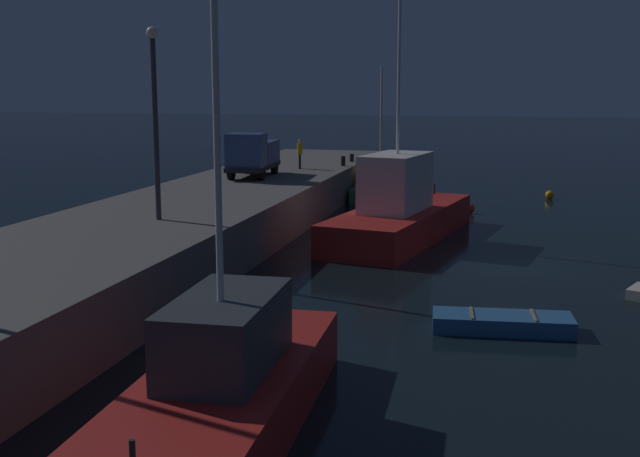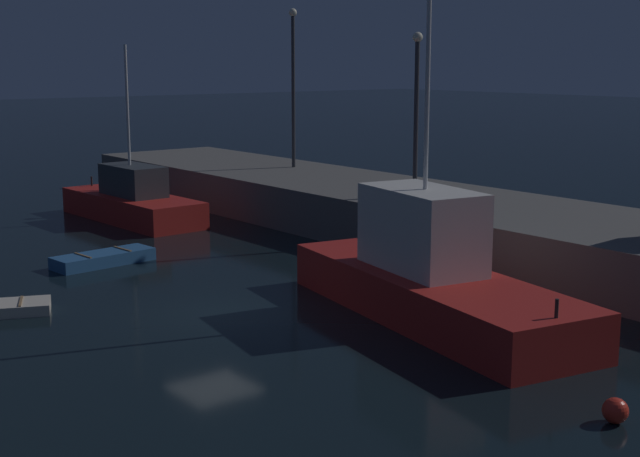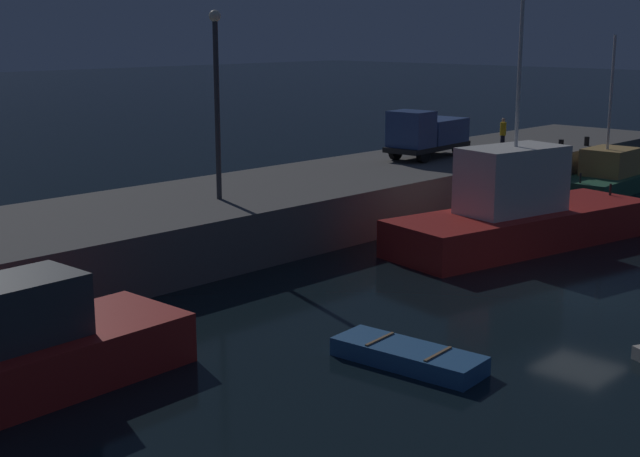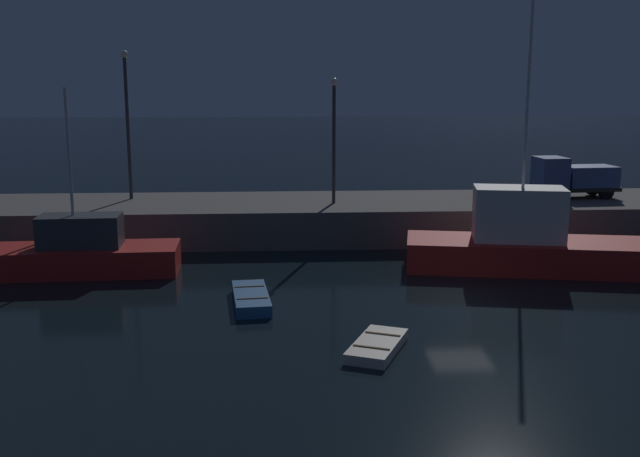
{
  "view_description": "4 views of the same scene",
  "coord_description": "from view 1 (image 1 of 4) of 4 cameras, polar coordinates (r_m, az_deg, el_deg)",
  "views": [
    {
      "loc": [
        -31.48,
        0.23,
        7.01
      ],
      "look_at": [
        -1.81,
        7.41,
        1.52
      ],
      "focal_mm": 44.67,
      "sensor_mm": 36.0,
      "label": 1
    },
    {
      "loc": [
        23.55,
        -14.31,
        7.94
      ],
      "look_at": [
        -5.68,
        8.85,
        0.88
      ],
      "focal_mm": 50.13,
      "sensor_mm": 36.0,
      "label": 2
    },
    {
      "loc": [
        -25.6,
        -12.93,
        8.4
      ],
      "look_at": [
        -4.16,
        7.79,
        1.69
      ],
      "focal_mm": 49.73,
      "sensor_mm": 36.0,
      "label": 3
    },
    {
      "loc": [
        -7.6,
        -29.04,
        8.99
      ],
      "look_at": [
        -5.28,
        9.46,
        1.29
      ],
      "focal_mm": 41.79,
      "sensor_mm": 36.0,
      "label": 4
    }
  ],
  "objects": [
    {
      "name": "dinghy_orange_near",
      "position": [
        23.8,
        12.93,
        -6.59
      ],
      "size": [
        1.76,
        4.11,
        0.52
      ],
      "color": "#2D6099",
      "rests_on": "ground"
    },
    {
      "name": "bollard_central",
      "position": [
        52.87,
        2.29,
        5.09
      ],
      "size": [
        0.28,
        0.28,
        0.51
      ],
      "primitive_type": "cylinder",
      "color": "black",
      "rests_on": "pier_quay"
    },
    {
      "name": "ground_plane",
      "position": [
        32.25,
        13.69,
        -2.66
      ],
      "size": [
        320.0,
        320.0,
        0.0
      ],
      "primitive_type": "plane",
      "color": "black"
    },
    {
      "name": "mooring_buoy_mid",
      "position": [
        45.01,
        10.65,
        1.43
      ],
      "size": [
        0.59,
        0.59,
        0.59
      ],
      "primitive_type": "sphere",
      "color": "red",
      "rests_on": "ground"
    },
    {
      "name": "dockworker",
      "position": [
        48.27,
        -1.46,
        5.5
      ],
      "size": [
        0.46,
        0.4,
        1.77
      ],
      "color": "black",
      "rests_on": "pier_quay"
    },
    {
      "name": "fishing_boat_blue",
      "position": [
        36.74,
        5.69,
        1.19
      ],
      "size": [
        12.35,
        5.75,
        12.62
      ],
      "color": "red",
      "rests_on": "ground"
    },
    {
      "name": "bollard_west",
      "position": [
        50.0,
        1.67,
        4.86
      ],
      "size": [
        0.28,
        0.28,
        0.61
      ],
      "primitive_type": "cylinder",
      "color": "black",
      "rests_on": "pier_quay"
    },
    {
      "name": "pier_quay",
      "position": [
        34.8,
        -9.6,
        0.15
      ],
      "size": [
        58.65,
        7.88,
        2.06
      ],
      "color": "#5B5956",
      "rests_on": "ground"
    },
    {
      "name": "fishing_boat_white",
      "position": [
        51.43,
        4.48,
        3.2
      ],
      "size": [
        8.76,
        3.18,
        8.15
      ],
      "color": "#2D6647",
      "rests_on": "ground"
    },
    {
      "name": "fishing_trawler_red",
      "position": [
        16.68,
        -6.85,
        -11.11
      ],
      "size": [
        9.51,
        3.39,
        8.68
      ],
      "color": "red",
      "rests_on": "ground"
    },
    {
      "name": "utility_truck",
      "position": [
        43.97,
        -4.84,
        5.31
      ],
      "size": [
        5.27,
        2.34,
        2.46
      ],
      "color": "black",
      "rests_on": "pier_quay"
    },
    {
      "name": "mooring_buoy_near",
      "position": [
        51.93,
        16.13,
        2.33
      ],
      "size": [
        0.55,
        0.55,
        0.55
      ],
      "primitive_type": "sphere",
      "color": "orange",
      "rests_on": "ground"
    },
    {
      "name": "lamp_post_east",
      "position": [
        30.08,
        -11.75,
        8.51
      ],
      "size": [
        0.44,
        0.44,
        7.05
      ],
      "color": "#38383D",
      "rests_on": "pier_quay"
    }
  ]
}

